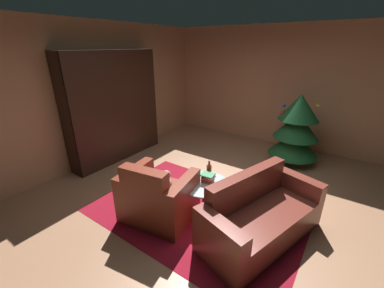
% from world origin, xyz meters
% --- Properties ---
extents(ground_plane, '(7.14, 7.14, 0.00)m').
position_xyz_m(ground_plane, '(0.00, 0.00, 0.00)').
color(ground_plane, '#AA7756').
extents(wall_back, '(5.50, 0.06, 2.72)m').
position_xyz_m(wall_back, '(0.00, 3.01, 1.36)').
color(wall_back, tan).
rests_on(wall_back, ground).
extents(wall_left, '(0.06, 6.07, 2.72)m').
position_xyz_m(wall_left, '(-2.72, 0.00, 1.36)').
color(wall_left, tan).
rests_on(wall_left, ground).
extents(area_rug, '(2.94, 2.00, 0.01)m').
position_xyz_m(area_rug, '(-0.02, -0.39, 0.00)').
color(area_rug, maroon).
rests_on(area_rug, ground).
extents(bookshelf_unit, '(0.39, 2.05, 2.20)m').
position_xyz_m(bookshelf_unit, '(-2.45, 0.38, 1.08)').
color(bookshelf_unit, black).
rests_on(bookshelf_unit, ground).
extents(armchair_red, '(1.04, 0.90, 0.89)m').
position_xyz_m(armchair_red, '(-0.41, -0.80, 0.32)').
color(armchair_red, maroon).
rests_on(armchair_red, ground).
extents(couch_red, '(1.17, 1.79, 0.82)m').
position_xyz_m(couch_red, '(0.89, -0.34, 0.29)').
color(couch_red, brown).
rests_on(couch_red, ground).
extents(coffee_table, '(0.71, 0.71, 0.47)m').
position_xyz_m(coffee_table, '(0.04, -0.31, 0.42)').
color(coffee_table, black).
rests_on(coffee_table, ground).
extents(book_stack_on_table, '(0.20, 0.18, 0.13)m').
position_xyz_m(book_stack_on_table, '(0.07, -0.26, 0.54)').
color(book_stack_on_table, gray).
rests_on(book_stack_on_table, coffee_table).
extents(bottle_on_table, '(0.07, 0.07, 0.26)m').
position_xyz_m(bottle_on_table, '(0.01, -0.12, 0.57)').
color(bottle_on_table, '#632B16').
rests_on(bottle_on_table, coffee_table).
extents(decorated_tree, '(0.97, 0.97, 1.41)m').
position_xyz_m(decorated_tree, '(0.69, 2.13, 0.73)').
color(decorated_tree, brown).
rests_on(decorated_tree, ground).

